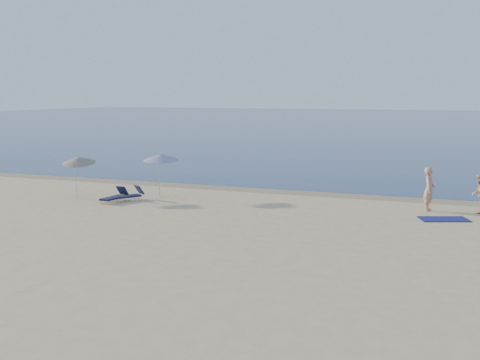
# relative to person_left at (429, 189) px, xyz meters

# --- Properties ---
(ground) EXTENTS (160.00, 160.00, 0.00)m
(ground) POSITION_rel_person_left_xyz_m (-4.46, -16.86, -0.93)
(ground) COLOR tan
(ground) RESTS_ON ground
(sea) EXTENTS (240.00, 160.00, 0.01)m
(sea) POSITION_rel_person_left_xyz_m (-4.46, 83.14, -0.92)
(sea) COLOR #0C1F4A
(sea) RESTS_ON ground
(wet_sand_strip) EXTENTS (240.00, 1.60, 0.00)m
(wet_sand_strip) POSITION_rel_person_left_xyz_m (-4.46, 2.54, -0.93)
(wet_sand_strip) COLOR #847254
(wet_sand_strip) RESTS_ON ground
(person_left) EXTENTS (0.46, 0.69, 1.86)m
(person_left) POSITION_rel_person_left_xyz_m (0.00, 0.00, 0.00)
(person_left) COLOR tan
(person_left) RESTS_ON ground
(person_right) EXTENTS (0.74, 0.89, 1.66)m
(person_right) POSITION_rel_person_left_xyz_m (1.99, 0.20, -0.10)
(person_right) COLOR tan
(person_right) RESTS_ON ground
(beach_towel) EXTENTS (2.10, 1.63, 0.03)m
(beach_towel) POSITION_rel_person_left_xyz_m (0.71, -1.65, -0.91)
(beach_towel) COLOR #101453
(beach_towel) RESTS_ON ground
(umbrella_near) EXTENTS (2.09, 2.10, 2.20)m
(umbrella_near) POSITION_rel_person_left_xyz_m (-12.31, -0.91, 0.98)
(umbrella_near) COLOR silver
(umbrella_near) RESTS_ON ground
(umbrella_far) EXTENTS (1.93, 1.95, 2.13)m
(umbrella_far) POSITION_rel_person_left_xyz_m (-15.73, -2.68, 0.88)
(umbrella_far) COLOR silver
(umbrella_far) RESTS_ON ground
(lounger_left) EXTENTS (0.67, 1.56, 0.67)m
(lounger_left) POSITION_rel_person_left_xyz_m (-13.57, -3.03, -0.69)
(lounger_left) COLOR #15193A
(lounger_left) RESTS_ON ground
(lounger_right) EXTENTS (1.25, 1.56, 0.68)m
(lounger_right) POSITION_rel_person_left_xyz_m (-13.18, -2.50, -0.68)
(lounger_right) COLOR #161D3E
(lounger_right) RESTS_ON ground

